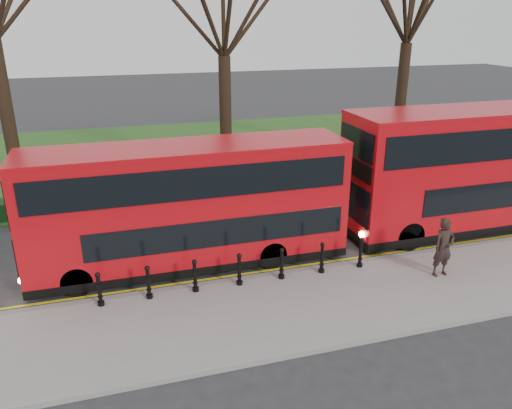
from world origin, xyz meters
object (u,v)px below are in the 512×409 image
object	(u,v)px
bus_lead	(189,207)
pedestrian	(444,247)
bus_rear	(491,168)
bollard_row	(239,270)

from	to	relation	value
bus_lead	pedestrian	bearing A→B (deg)	-24.01
bus_lead	pedestrian	world-z (taller)	bus_lead
bus_rear	bus_lead	bearing A→B (deg)	-179.78
bollard_row	bus_lead	bearing A→B (deg)	118.48
bus_lead	bus_rear	distance (m)	11.86
bollard_row	bus_rear	xyz separation A→B (m)	(10.73, 2.12, 1.72)
bollard_row	pedestrian	world-z (taller)	pedestrian
bollard_row	pedestrian	bearing A→B (deg)	-11.12
bus_rear	pedestrian	size ratio (longest dim) A/B	6.12
bus_lead	bus_rear	size ratio (longest dim) A/B	0.88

